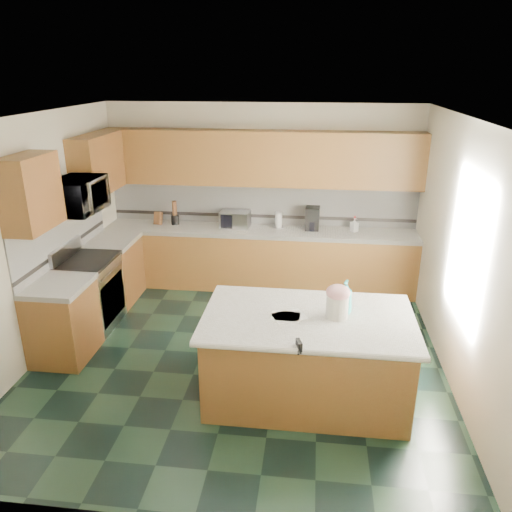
# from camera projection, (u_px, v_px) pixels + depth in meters

# --- Properties ---
(floor) EXTENTS (4.60, 4.60, 0.00)m
(floor) POSITION_uv_depth(u_px,v_px,m) (240.00, 355.00, 5.84)
(floor) COLOR black
(floor) RESTS_ON ground
(ceiling) EXTENTS (4.60, 4.60, 0.00)m
(ceiling) POSITION_uv_depth(u_px,v_px,m) (237.00, 117.00, 4.88)
(ceiling) COLOR white
(ceiling) RESTS_ON ground
(wall_back) EXTENTS (4.60, 0.04, 2.70)m
(wall_back) POSITION_uv_depth(u_px,v_px,m) (262.00, 195.00, 7.52)
(wall_back) COLOR #EDE2C7
(wall_back) RESTS_ON ground
(wall_front) EXTENTS (4.60, 0.04, 2.70)m
(wall_front) POSITION_uv_depth(u_px,v_px,m) (183.00, 367.00, 3.21)
(wall_front) COLOR #EDE2C7
(wall_front) RESTS_ON ground
(wall_left) EXTENTS (0.04, 4.60, 2.70)m
(wall_left) POSITION_uv_depth(u_px,v_px,m) (35.00, 239.00, 5.62)
(wall_left) COLOR #EDE2C7
(wall_left) RESTS_ON ground
(wall_right) EXTENTS (0.04, 4.60, 2.70)m
(wall_right) POSITION_uv_depth(u_px,v_px,m) (462.00, 256.00, 5.10)
(wall_right) COLOR #EDE2C7
(wall_right) RESTS_ON ground
(back_base_cab) EXTENTS (4.60, 0.60, 0.86)m
(back_base_cab) POSITION_uv_depth(u_px,v_px,m) (259.00, 260.00, 7.54)
(back_base_cab) COLOR #4C2B14
(back_base_cab) RESTS_ON ground
(back_countertop) EXTENTS (4.60, 0.64, 0.06)m
(back_countertop) POSITION_uv_depth(u_px,v_px,m) (259.00, 231.00, 7.38)
(back_countertop) COLOR white
(back_countertop) RESTS_ON back_base_cab
(back_upper_cab) EXTENTS (4.60, 0.33, 0.78)m
(back_upper_cab) POSITION_uv_depth(u_px,v_px,m) (261.00, 158.00, 7.14)
(back_upper_cab) COLOR #4C2B14
(back_upper_cab) RESTS_ON wall_back
(back_backsplash) EXTENTS (4.60, 0.02, 0.63)m
(back_backsplash) POSITION_uv_depth(u_px,v_px,m) (261.00, 203.00, 7.53)
(back_backsplash) COLOR silver
(back_backsplash) RESTS_ON back_countertop
(back_accent_band) EXTENTS (4.60, 0.01, 0.05)m
(back_accent_band) POSITION_uv_depth(u_px,v_px,m) (261.00, 216.00, 7.59)
(back_accent_band) COLOR black
(back_accent_band) RESTS_ON back_countertop
(left_base_cab_rear) EXTENTS (0.60, 0.82, 0.86)m
(left_base_cab_rear) POSITION_uv_depth(u_px,v_px,m) (114.00, 272.00, 7.11)
(left_base_cab_rear) COLOR #4C2B14
(left_base_cab_rear) RESTS_ON ground
(left_counter_rear) EXTENTS (0.64, 0.82, 0.06)m
(left_counter_rear) POSITION_uv_depth(u_px,v_px,m) (111.00, 241.00, 6.95)
(left_counter_rear) COLOR white
(left_counter_rear) RESTS_ON left_base_cab_rear
(left_base_cab_front) EXTENTS (0.60, 0.72, 0.86)m
(left_base_cab_front) POSITION_uv_depth(u_px,v_px,m) (63.00, 323.00, 5.69)
(left_base_cab_front) COLOR #4C2B14
(left_base_cab_front) RESTS_ON ground
(left_counter_front) EXTENTS (0.64, 0.72, 0.06)m
(left_counter_front) POSITION_uv_depth(u_px,v_px,m) (57.00, 286.00, 5.53)
(left_counter_front) COLOR white
(left_counter_front) RESTS_ON left_base_cab_front
(left_backsplash) EXTENTS (0.02, 2.30, 0.63)m
(left_backsplash) POSITION_uv_depth(u_px,v_px,m) (63.00, 233.00, 6.17)
(left_backsplash) COLOR silver
(left_backsplash) RESTS_ON wall_left
(left_accent_band) EXTENTS (0.01, 2.30, 0.05)m
(left_accent_band) POSITION_uv_depth(u_px,v_px,m) (65.00, 248.00, 6.24)
(left_accent_band) COLOR black
(left_accent_band) RESTS_ON wall_left
(left_upper_cab_rear) EXTENTS (0.33, 1.09, 0.78)m
(left_upper_cab_rear) POSITION_uv_depth(u_px,v_px,m) (97.00, 164.00, 6.71)
(left_upper_cab_rear) COLOR #4C2B14
(left_upper_cab_rear) RESTS_ON wall_left
(left_upper_cab_front) EXTENTS (0.33, 0.72, 0.78)m
(left_upper_cab_front) POSITION_uv_depth(u_px,v_px,m) (31.00, 193.00, 5.17)
(left_upper_cab_front) COLOR #4C2B14
(left_upper_cab_front) RESTS_ON wall_left
(range_body) EXTENTS (0.60, 0.76, 0.88)m
(range_body) POSITION_uv_depth(u_px,v_px,m) (91.00, 294.00, 6.37)
(range_body) COLOR #B7B7BC
(range_body) RESTS_ON ground
(range_oven_door) EXTENTS (0.02, 0.68, 0.55)m
(range_oven_door) POSITION_uv_depth(u_px,v_px,m) (113.00, 298.00, 6.35)
(range_oven_door) COLOR black
(range_oven_door) RESTS_ON range_body
(range_cooktop) EXTENTS (0.62, 0.78, 0.04)m
(range_cooktop) POSITION_uv_depth(u_px,v_px,m) (86.00, 261.00, 6.21)
(range_cooktop) COLOR black
(range_cooktop) RESTS_ON range_body
(range_handle) EXTENTS (0.02, 0.66, 0.02)m
(range_handle) POSITION_uv_depth(u_px,v_px,m) (112.00, 271.00, 6.22)
(range_handle) COLOR #B7B7BC
(range_handle) RESTS_ON range_body
(range_backguard) EXTENTS (0.06, 0.76, 0.18)m
(range_backguard) POSITION_uv_depth(u_px,v_px,m) (65.00, 251.00, 6.20)
(range_backguard) COLOR #B7B7BC
(range_backguard) RESTS_ON range_body
(microwave) EXTENTS (0.50, 0.73, 0.41)m
(microwave) POSITION_uv_depth(u_px,v_px,m) (78.00, 196.00, 5.91)
(microwave) COLOR #B7B7BC
(microwave) RESTS_ON wall_left
(island_base) EXTENTS (1.94, 1.11, 0.86)m
(island_base) POSITION_uv_depth(u_px,v_px,m) (307.00, 360.00, 4.97)
(island_base) COLOR #4C2B14
(island_base) RESTS_ON ground
(island_top) EXTENTS (2.04, 1.21, 0.06)m
(island_top) POSITION_uv_depth(u_px,v_px,m) (308.00, 319.00, 4.80)
(island_top) COLOR white
(island_top) RESTS_ON island_base
(island_bullnose) EXTENTS (2.03, 0.07, 0.06)m
(island_bullnose) POSITION_uv_depth(u_px,v_px,m) (307.00, 352.00, 4.24)
(island_bullnose) COLOR white
(island_bullnose) RESTS_ON island_base
(treat_jar) EXTENTS (0.24, 0.24, 0.22)m
(treat_jar) POSITION_uv_depth(u_px,v_px,m) (337.00, 306.00, 4.74)
(treat_jar) COLOR white
(treat_jar) RESTS_ON island_top
(treat_jar_lid) EXTENTS (0.23, 0.23, 0.14)m
(treat_jar_lid) POSITION_uv_depth(u_px,v_px,m) (338.00, 292.00, 4.69)
(treat_jar_lid) COLOR pink
(treat_jar_lid) RESTS_ON treat_jar
(treat_jar_knob) EXTENTS (0.08, 0.03, 0.03)m
(treat_jar_knob) POSITION_uv_depth(u_px,v_px,m) (338.00, 288.00, 4.67)
(treat_jar_knob) COLOR tan
(treat_jar_knob) RESTS_ON treat_jar_lid
(treat_jar_knob_end_l) EXTENTS (0.04, 0.04, 0.04)m
(treat_jar_knob_end_l) POSITION_uv_depth(u_px,v_px,m) (334.00, 287.00, 4.68)
(treat_jar_knob_end_l) COLOR tan
(treat_jar_knob_end_l) RESTS_ON treat_jar_lid
(treat_jar_knob_end_r) EXTENTS (0.04, 0.04, 0.04)m
(treat_jar_knob_end_r) POSITION_uv_depth(u_px,v_px,m) (343.00, 288.00, 4.67)
(treat_jar_knob_end_r) COLOR tan
(treat_jar_knob_end_r) RESTS_ON treat_jar_lid
(soap_bottle_island) EXTENTS (0.17, 0.17, 0.34)m
(soap_bottle_island) POSITION_uv_depth(u_px,v_px,m) (345.00, 297.00, 4.79)
(soap_bottle_island) COLOR #26A8AC
(soap_bottle_island) RESTS_ON island_top
(paper_sheet_a) EXTENTS (0.38, 0.35, 0.00)m
(paper_sheet_a) POSITION_uv_depth(u_px,v_px,m) (289.00, 316.00, 4.78)
(paper_sheet_a) COLOR white
(paper_sheet_a) RESTS_ON island_top
(paper_sheet_b) EXTENTS (0.29, 0.22, 0.00)m
(paper_sheet_b) POSITION_uv_depth(u_px,v_px,m) (285.00, 316.00, 4.79)
(paper_sheet_b) COLOR white
(paper_sheet_b) RESTS_ON island_top
(clamp_body) EXTENTS (0.07, 0.11, 0.10)m
(clamp_body) POSITION_uv_depth(u_px,v_px,m) (299.00, 346.00, 4.26)
(clamp_body) COLOR black
(clamp_body) RESTS_ON island_top
(clamp_handle) EXTENTS (0.02, 0.08, 0.02)m
(clamp_handle) POSITION_uv_depth(u_px,v_px,m) (299.00, 352.00, 4.20)
(clamp_handle) COLOR black
(clamp_handle) RESTS_ON island_top
(knife_block) EXTENTS (0.13, 0.16, 0.21)m
(knife_block) POSITION_uv_depth(u_px,v_px,m) (158.00, 218.00, 7.56)
(knife_block) COLOR #472814
(knife_block) RESTS_ON back_countertop
(utensil_crock) EXTENTS (0.12, 0.12, 0.15)m
(utensil_crock) POSITION_uv_depth(u_px,v_px,m) (175.00, 220.00, 7.56)
(utensil_crock) COLOR black
(utensil_crock) RESTS_ON back_countertop
(utensil_bundle) EXTENTS (0.07, 0.07, 0.22)m
(utensil_bundle) POSITION_uv_depth(u_px,v_px,m) (174.00, 208.00, 7.50)
(utensil_bundle) COLOR #472814
(utensil_bundle) RESTS_ON utensil_crock
(toaster_oven) EXTENTS (0.44, 0.32, 0.25)m
(toaster_oven) POSITION_uv_depth(u_px,v_px,m) (235.00, 219.00, 7.42)
(toaster_oven) COLOR #B7B7BC
(toaster_oven) RESTS_ON back_countertop
(toaster_oven_door) EXTENTS (0.38, 0.01, 0.21)m
(toaster_oven_door) POSITION_uv_depth(u_px,v_px,m) (234.00, 222.00, 7.29)
(toaster_oven_door) COLOR black
(toaster_oven_door) RESTS_ON toaster_oven
(paper_towel) EXTENTS (0.11, 0.11, 0.24)m
(paper_towel) POSITION_uv_depth(u_px,v_px,m) (279.00, 220.00, 7.39)
(paper_towel) COLOR white
(paper_towel) RESTS_ON back_countertop
(paper_towel_base) EXTENTS (0.16, 0.16, 0.01)m
(paper_towel_base) POSITION_uv_depth(u_px,v_px,m) (279.00, 227.00, 7.43)
(paper_towel_base) COLOR #B7B7BC
(paper_towel_base) RESTS_ON back_countertop
(water_jug) EXTENTS (0.15, 0.15, 0.25)m
(water_jug) POSITION_uv_depth(u_px,v_px,m) (312.00, 222.00, 7.30)
(water_jug) COLOR #5479BF
(water_jug) RESTS_ON back_countertop
(water_jug_neck) EXTENTS (0.07, 0.07, 0.04)m
(water_jug_neck) POSITION_uv_depth(u_px,v_px,m) (312.00, 212.00, 7.25)
(water_jug_neck) COLOR #5479BF
(water_jug_neck) RESTS_ON water_jug
(coffee_maker) EXTENTS (0.21, 0.23, 0.34)m
(coffee_maker) POSITION_uv_depth(u_px,v_px,m) (312.00, 218.00, 7.30)
(coffee_maker) COLOR black
(coffee_maker) RESTS_ON back_countertop
(coffee_carafe) EXTENTS (0.14, 0.14, 0.14)m
(coffee_carafe) POSITION_uv_depth(u_px,v_px,m) (312.00, 226.00, 7.29)
(coffee_carafe) COLOR black
(coffee_carafe) RESTS_ON back_countertop
(soap_bottle_back) EXTENTS (0.13, 0.13, 0.20)m
(soap_bottle_back) POSITION_uv_depth(u_px,v_px,m) (354.00, 225.00, 7.23)
(soap_bottle_back) COLOR white
(soap_bottle_back) RESTS_ON back_countertop
(soap_back_cap) EXTENTS (0.02, 0.02, 0.03)m
(soap_back_cap) POSITION_uv_depth(u_px,v_px,m) (355.00, 217.00, 7.19)
(soap_back_cap) COLOR red
(soap_back_cap) RESTS_ON soap_bottle_back
(window_light_proxy) EXTENTS (0.02, 1.40, 1.10)m
(window_light_proxy) POSITION_uv_depth(u_px,v_px,m) (467.00, 249.00, 4.87)
(window_light_proxy) COLOR white
(window_light_proxy) RESTS_ON wall_right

